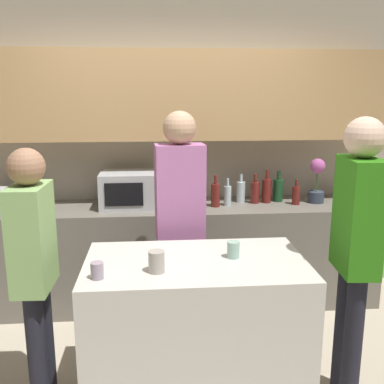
{
  "coord_description": "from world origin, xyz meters",
  "views": [
    {
      "loc": [
        -0.14,
        -2.37,
        1.87
      ],
      "look_at": [
        0.09,
        0.31,
        1.26
      ],
      "focal_mm": 42.0,
      "sensor_mm": 36.0,
      "label": 1
    }
  ],
  "objects_px": {
    "bottle_5": "(278,190)",
    "cup_1": "(233,250)",
    "toaster": "(2,199)",
    "cup_0": "(156,262)",
    "bottle_0": "(215,195)",
    "bottle_2": "(241,191)",
    "person_center": "(356,238)",
    "bottle_3": "(255,192)",
    "bottle_4": "(267,190)",
    "person_right": "(180,210)",
    "bottle_6": "(296,195)",
    "potted_plant": "(317,181)",
    "microwave": "(131,189)",
    "person_left": "(34,261)",
    "cup_2": "(97,271)",
    "bottle_1": "(228,195)"
  },
  "relations": [
    {
      "from": "potted_plant",
      "to": "cup_1",
      "type": "bearing_deg",
      "value": -126.44
    },
    {
      "from": "bottle_1",
      "to": "bottle_2",
      "type": "bearing_deg",
      "value": 39.47
    },
    {
      "from": "bottle_6",
      "to": "person_left",
      "type": "bearing_deg",
      "value": -146.54
    },
    {
      "from": "person_left",
      "to": "person_center",
      "type": "height_order",
      "value": "person_center"
    },
    {
      "from": "person_left",
      "to": "bottle_6",
      "type": "bearing_deg",
      "value": 125.35
    },
    {
      "from": "cup_0",
      "to": "cup_1",
      "type": "distance_m",
      "value": 0.48
    },
    {
      "from": "person_right",
      "to": "bottle_3",
      "type": "bearing_deg",
      "value": -138.16
    },
    {
      "from": "bottle_3",
      "to": "potted_plant",
      "type": "bearing_deg",
      "value": -2.51
    },
    {
      "from": "potted_plant",
      "to": "cup_2",
      "type": "height_order",
      "value": "potted_plant"
    },
    {
      "from": "potted_plant",
      "to": "cup_0",
      "type": "height_order",
      "value": "potted_plant"
    },
    {
      "from": "bottle_2",
      "to": "cup_0",
      "type": "bearing_deg",
      "value": -115.85
    },
    {
      "from": "cup_0",
      "to": "person_right",
      "type": "xyz_separation_m",
      "value": [
        0.17,
        0.78,
        0.07
      ]
    },
    {
      "from": "person_left",
      "to": "person_right",
      "type": "height_order",
      "value": "person_right"
    },
    {
      "from": "toaster",
      "to": "cup_2",
      "type": "relative_size",
      "value": 2.92
    },
    {
      "from": "cup_2",
      "to": "person_left",
      "type": "distance_m",
      "value": 0.45
    },
    {
      "from": "bottle_5",
      "to": "cup_1",
      "type": "bearing_deg",
      "value": -115.03
    },
    {
      "from": "bottle_1",
      "to": "person_center",
      "type": "xyz_separation_m",
      "value": [
        0.52,
        -1.38,
        0.06
      ]
    },
    {
      "from": "bottle_0",
      "to": "bottle_2",
      "type": "height_order",
      "value": "bottle_0"
    },
    {
      "from": "person_left",
      "to": "bottle_4",
      "type": "bearing_deg",
      "value": 130.85
    },
    {
      "from": "bottle_2",
      "to": "bottle_3",
      "type": "height_order",
      "value": "bottle_3"
    },
    {
      "from": "cup_1",
      "to": "bottle_6",
      "type": "bearing_deg",
      "value": 58.52
    },
    {
      "from": "microwave",
      "to": "person_left",
      "type": "relative_size",
      "value": 0.33
    },
    {
      "from": "bottle_3",
      "to": "bottle_5",
      "type": "height_order",
      "value": "bottle_5"
    },
    {
      "from": "bottle_3",
      "to": "cup_0",
      "type": "relative_size",
      "value": 2.2
    },
    {
      "from": "bottle_6",
      "to": "cup_0",
      "type": "relative_size",
      "value": 1.87
    },
    {
      "from": "bottle_3",
      "to": "person_center",
      "type": "height_order",
      "value": "person_center"
    },
    {
      "from": "bottle_6",
      "to": "person_left",
      "type": "xyz_separation_m",
      "value": [
        -1.92,
        -1.27,
        -0.05
      ]
    },
    {
      "from": "bottle_4",
      "to": "bottle_6",
      "type": "height_order",
      "value": "bottle_4"
    },
    {
      "from": "bottle_4",
      "to": "bottle_1",
      "type": "bearing_deg",
      "value": -167.81
    },
    {
      "from": "toaster",
      "to": "cup_1",
      "type": "bearing_deg",
      "value": -37.43
    },
    {
      "from": "bottle_4",
      "to": "cup_0",
      "type": "height_order",
      "value": "bottle_4"
    },
    {
      "from": "cup_0",
      "to": "bottle_4",
      "type": "bearing_deg",
      "value": 57.3
    },
    {
      "from": "potted_plant",
      "to": "bottle_3",
      "type": "distance_m",
      "value": 0.56
    },
    {
      "from": "bottle_5",
      "to": "bottle_6",
      "type": "bearing_deg",
      "value": -44.97
    },
    {
      "from": "microwave",
      "to": "cup_2",
      "type": "bearing_deg",
      "value": -93.82
    },
    {
      "from": "person_right",
      "to": "toaster",
      "type": "bearing_deg",
      "value": -31.37
    },
    {
      "from": "bottle_2",
      "to": "bottle_0",
      "type": "bearing_deg",
      "value": -150.67
    },
    {
      "from": "bottle_3",
      "to": "cup_2",
      "type": "xyz_separation_m",
      "value": [
        -1.19,
        -1.59,
        -0.04
      ]
    },
    {
      "from": "microwave",
      "to": "bottle_0",
      "type": "bearing_deg",
      "value": -5.25
    },
    {
      "from": "bottle_5",
      "to": "person_center",
      "type": "height_order",
      "value": "person_center"
    },
    {
      "from": "person_center",
      "to": "person_right",
      "type": "relative_size",
      "value": 1.0
    },
    {
      "from": "cup_1",
      "to": "bottle_3",
      "type": "bearing_deg",
      "value": 72.33
    },
    {
      "from": "bottle_3",
      "to": "bottle_4",
      "type": "bearing_deg",
      "value": 6.48
    },
    {
      "from": "toaster",
      "to": "cup_0",
      "type": "height_order",
      "value": "toaster"
    },
    {
      "from": "bottle_2",
      "to": "cup_1",
      "type": "distance_m",
      "value": 1.43
    },
    {
      "from": "potted_plant",
      "to": "bottle_0",
      "type": "height_order",
      "value": "potted_plant"
    },
    {
      "from": "microwave",
      "to": "cup_1",
      "type": "bearing_deg",
      "value": -63.7
    },
    {
      "from": "bottle_6",
      "to": "person_center",
      "type": "height_order",
      "value": "person_center"
    },
    {
      "from": "bottle_0",
      "to": "person_center",
      "type": "xyz_separation_m",
      "value": [
        0.63,
        -1.35,
        0.04
      ]
    },
    {
      "from": "bottle_3",
      "to": "cup_0",
      "type": "height_order",
      "value": "bottle_3"
    }
  ]
}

